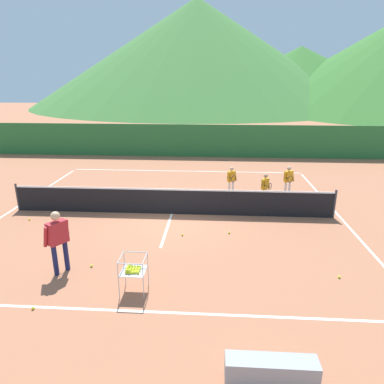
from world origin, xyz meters
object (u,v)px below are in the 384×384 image
(instructor, at_px, (58,236))
(tennis_ball_0, at_px, (62,222))
(tennis_ball_1, at_px, (33,308))
(tennis_ball_5, at_px, (91,266))
(tennis_ball_6, at_px, (29,219))
(student_1, at_px, (265,186))
(tennis_net, at_px, (171,201))
(student_2, at_px, (288,178))
(tennis_ball_7, at_px, (339,277))
(student_0, at_px, (231,178))
(tennis_ball_2, at_px, (182,235))
(tennis_ball_3, at_px, (229,233))
(courtside_bench, at_px, (271,371))
(ball_cart, at_px, (133,270))

(instructor, distance_m, tennis_ball_0, 3.49)
(instructor, relative_size, tennis_ball_1, 24.58)
(tennis_ball_5, xyz_separation_m, tennis_ball_6, (-3.27, 2.99, 0.00))
(student_1, bearing_deg, tennis_net, -158.23)
(student_1, height_order, tennis_ball_5, student_1)
(student_2, distance_m, tennis_ball_7, 6.51)
(tennis_ball_6, relative_size, tennis_ball_7, 1.00)
(tennis_ball_5, bearing_deg, tennis_ball_7, -1.12)
(tennis_net, bearing_deg, tennis_ball_1, -111.95)
(student_2, height_order, tennis_ball_7, student_2)
(student_0, distance_m, tennis_ball_2, 4.66)
(tennis_ball_3, bearing_deg, tennis_net, 142.32)
(tennis_ball_5, xyz_separation_m, courtside_bench, (4.19, -3.41, 0.20))
(tennis_ball_6, bearing_deg, student_0, 25.02)
(tennis_ball_3, distance_m, tennis_ball_6, 7.02)
(tennis_ball_5, relative_size, tennis_ball_6, 1.00)
(tennis_ball_3, xyz_separation_m, tennis_ball_5, (-3.72, -2.33, 0.00))
(student_0, height_order, tennis_ball_7, student_0)
(student_1, height_order, student_2, student_2)
(student_1, distance_m, courtside_bench, 8.83)
(tennis_ball_1, bearing_deg, courtside_bench, -18.07)
(tennis_ball_0, height_order, tennis_ball_3, same)
(student_0, height_order, courtside_bench, student_0)
(tennis_ball_3, distance_m, tennis_ball_5, 4.39)
(student_0, xyz_separation_m, tennis_ball_0, (-5.95, -3.56, -0.70))
(student_1, relative_size, student_2, 0.94)
(tennis_ball_0, bearing_deg, tennis_ball_2, -9.58)
(tennis_ball_2, distance_m, courtside_bench, 5.82)
(student_2, bearing_deg, student_1, -137.42)
(courtside_bench, bearing_deg, tennis_ball_0, 135.00)
(student_1, relative_size, tennis_ball_6, 17.69)
(tennis_ball_3, relative_size, tennis_ball_7, 1.00)
(ball_cart, height_order, tennis_ball_6, ball_cart)
(tennis_ball_2, relative_size, tennis_ball_3, 1.00)
(courtside_bench, bearing_deg, tennis_ball_5, 140.86)
(student_1, bearing_deg, tennis_ball_3, -116.59)
(ball_cart, height_order, tennis_ball_5, ball_cart)
(tennis_ball_5, bearing_deg, tennis_net, 67.01)
(student_1, xyz_separation_m, tennis_ball_6, (-8.50, -2.36, -0.69))
(student_0, height_order, tennis_ball_5, student_0)
(student_0, bearing_deg, student_2, -0.14)
(tennis_ball_7, bearing_deg, student_2, 90.47)
(instructor, height_order, student_1, instructor)
(tennis_ball_1, xyz_separation_m, tennis_ball_7, (7.03, 1.70, 0.00))
(student_2, height_order, ball_cart, student_2)
(tennis_ball_3, bearing_deg, tennis_ball_5, -147.92)
(tennis_ball_2, xyz_separation_m, tennis_ball_3, (1.49, 0.26, 0.00))
(tennis_ball_0, distance_m, tennis_ball_1, 4.81)
(tennis_ball_3, height_order, tennis_ball_5, same)
(tennis_ball_2, bearing_deg, courtside_bench, -70.35)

